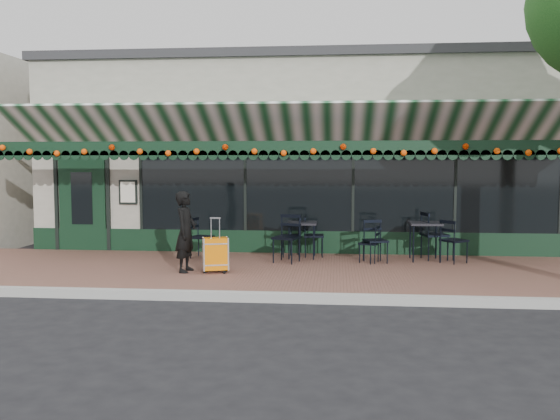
# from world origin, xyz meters

# --- Properties ---
(ground) EXTENTS (80.00, 80.00, 0.00)m
(ground) POSITION_xyz_m (0.00, 0.00, 0.00)
(ground) COLOR black
(ground) RESTS_ON ground
(sidewalk) EXTENTS (18.00, 4.00, 0.15)m
(sidewalk) POSITION_xyz_m (0.00, 2.00, 0.07)
(sidewalk) COLOR brown
(sidewalk) RESTS_ON ground
(curb) EXTENTS (18.00, 0.16, 0.15)m
(curb) POSITION_xyz_m (0.00, -0.08, 0.07)
(curb) COLOR #9E9E99
(curb) RESTS_ON ground
(restaurant_building) EXTENTS (12.00, 9.60, 4.50)m
(restaurant_building) POSITION_xyz_m (0.00, 7.84, 2.27)
(restaurant_building) COLOR gray
(restaurant_building) RESTS_ON ground
(woman) EXTENTS (0.42, 0.58, 1.50)m
(woman) POSITION_xyz_m (-1.74, 1.52, 0.90)
(woman) COLOR black
(woman) RESTS_ON sidewalk
(suitcase) EXTENTS (0.50, 0.37, 1.01)m
(suitcase) POSITION_xyz_m (-1.17, 1.48, 0.49)
(suitcase) COLOR orange
(suitcase) RESTS_ON sidewalk
(cafe_table_a) EXTENTS (0.64, 0.64, 0.79)m
(cafe_table_a) POSITION_xyz_m (2.87, 3.22, 0.86)
(cafe_table_a) COLOR black
(cafe_table_a) RESTS_ON sidewalk
(cafe_table_b) EXTENTS (0.62, 0.62, 0.76)m
(cafe_table_b) POSITION_xyz_m (0.31, 3.34, 0.84)
(cafe_table_b) COLOR black
(cafe_table_b) RESTS_ON sidewalk
(chair_a_left) EXTENTS (0.47, 0.47, 0.76)m
(chair_a_left) POSITION_xyz_m (1.70, 2.88, 0.53)
(chair_a_left) COLOR black
(chair_a_left) RESTS_ON sidewalk
(chair_a_right) EXTENTS (0.60, 0.60, 1.01)m
(chair_a_right) POSITION_xyz_m (3.09, 3.38, 0.66)
(chair_a_right) COLOR black
(chair_a_right) RESTS_ON sidewalk
(chair_a_front) EXTENTS (0.55, 0.55, 0.87)m
(chair_a_front) POSITION_xyz_m (1.84, 2.87, 0.59)
(chair_a_front) COLOR black
(chair_a_front) RESTS_ON sidewalk
(chair_a_extra) EXTENTS (0.62, 0.62, 0.89)m
(chair_a_extra) POSITION_xyz_m (3.41, 3.00, 0.60)
(chair_a_extra) COLOR black
(chair_a_extra) RESTS_ON sidewalk
(chair_b_left) EXTENTS (0.50, 0.50, 0.87)m
(chair_b_left) POSITION_xyz_m (0.06, 3.52, 0.58)
(chair_b_left) COLOR black
(chair_b_left) RESTS_ON sidewalk
(chair_b_right) EXTENTS (0.46, 0.46, 0.88)m
(chair_b_right) POSITION_xyz_m (0.56, 3.54, 0.59)
(chair_b_right) COLOR black
(chair_b_right) RESTS_ON sidewalk
(chair_b_front) EXTENTS (0.62, 0.62, 0.98)m
(chair_b_front) POSITION_xyz_m (0.03, 2.73, 0.64)
(chair_b_front) COLOR black
(chair_b_front) RESTS_ON sidewalk
(chair_solo) EXTENTS (0.53, 0.53, 0.87)m
(chair_solo) POSITION_xyz_m (-1.81, 3.13, 0.58)
(chair_solo) COLOR black
(chair_solo) RESTS_ON sidewalk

